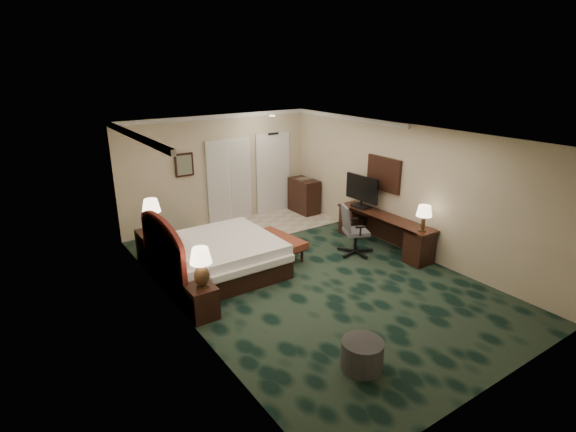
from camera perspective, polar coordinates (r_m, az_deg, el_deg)
floor at (r=8.65m, az=2.68°, el=-7.68°), size 5.00×7.50×0.00m
ceiling at (r=7.82m, az=2.99°, el=10.29°), size 5.00×7.50×0.00m
wall_back at (r=11.24m, az=-8.77°, el=5.78°), size 5.00×0.00×2.70m
wall_front at (r=5.83m, az=25.78°, el=-8.80°), size 5.00×0.00×2.70m
wall_left at (r=7.01m, az=-13.79°, el=-2.76°), size 0.00×7.50×2.70m
wall_right at (r=9.78m, az=14.65°, el=3.39°), size 0.00×7.50×2.70m
crown_molding at (r=7.83m, az=2.98°, el=9.93°), size 5.00×7.50×0.10m
tile_patch at (r=11.32m, az=-2.44°, el=-1.02°), size 3.20×1.70×0.01m
headboard at (r=8.15m, az=-15.57°, el=-4.73°), size 0.12×2.00×1.40m
entry_door at (r=12.01m, az=-1.94°, el=5.37°), size 1.02×0.06×2.18m
closet_doors at (r=11.39m, az=-7.47°, el=4.45°), size 1.20×0.06×2.10m
wall_art at (r=10.81m, az=-13.06°, el=6.34°), size 0.45×0.06×0.55m
wall_mirror at (r=10.10m, az=12.05°, el=5.24°), size 0.05×0.95×0.75m
bed at (r=8.73m, az=-8.74°, el=-5.19°), size 2.12×1.96×0.67m
nightstand_near at (r=7.40m, az=-10.92°, el=-10.62°), size 0.43×0.49×0.54m
nightstand_far at (r=9.53m, az=-16.78°, el=-3.74°), size 0.52×0.60×0.66m
lamp_near at (r=7.12m, az=-10.95°, el=-6.45°), size 0.40×0.40×0.66m
lamp_far at (r=9.27m, az=-16.88°, el=0.03°), size 0.41×0.41×0.68m
bed_bench at (r=9.47m, az=-0.90°, el=-3.78°), size 0.57×1.29×0.42m
ottoman at (r=6.31m, az=9.39°, el=-16.99°), size 0.68×0.68×0.40m
desk at (r=10.04m, az=12.02°, el=-1.96°), size 0.54×2.49×0.72m
tv at (r=10.32m, az=9.35°, el=3.06°), size 0.11×0.96×0.74m
desk_lamp at (r=9.16m, az=16.84°, el=-0.27°), size 0.38×0.38×0.53m
desk_chair at (r=9.54m, az=8.65°, el=-1.71°), size 0.81×0.79×1.08m
minibar at (r=12.11m, az=2.05°, el=2.58°), size 0.48×0.87×0.92m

